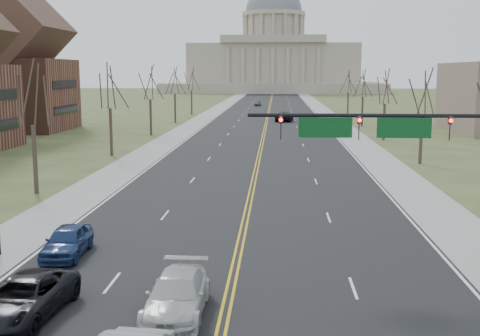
# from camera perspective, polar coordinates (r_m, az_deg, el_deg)

# --- Properties ---
(road) EXTENTS (20.00, 380.00, 0.01)m
(road) POSITION_cam_1_polar(r_m,az_deg,el_deg) (123.99, 2.68, 5.11)
(road) COLOR black
(road) RESTS_ON ground
(cross_road) EXTENTS (120.00, 14.00, 0.01)m
(cross_road) POSITION_cam_1_polar(r_m,az_deg,el_deg) (21.61, -1.67, -14.73)
(cross_road) COLOR black
(cross_road) RESTS_ON ground
(sidewalk_left) EXTENTS (4.00, 380.00, 0.03)m
(sidewalk_left) POSITION_cam_1_polar(r_m,az_deg,el_deg) (124.75, -2.86, 5.14)
(sidewalk_left) COLOR gray
(sidewalk_left) RESTS_ON ground
(sidewalk_right) EXTENTS (4.00, 380.00, 0.03)m
(sidewalk_right) POSITION_cam_1_polar(r_m,az_deg,el_deg) (124.40, 8.23, 5.05)
(sidewalk_right) COLOR gray
(sidewalk_right) RESTS_ON ground
(center_line) EXTENTS (0.42, 380.00, 0.01)m
(center_line) POSITION_cam_1_polar(r_m,az_deg,el_deg) (123.99, 2.68, 5.12)
(center_line) COLOR gold
(center_line) RESTS_ON road
(edge_line_left) EXTENTS (0.15, 380.00, 0.01)m
(edge_line_left) POSITION_cam_1_polar(r_m,az_deg,el_deg) (124.52, -1.85, 5.14)
(edge_line_left) COLOR silver
(edge_line_left) RESTS_ON road
(edge_line_right) EXTENTS (0.15, 380.00, 0.01)m
(edge_line_right) POSITION_cam_1_polar(r_m,az_deg,el_deg) (124.23, 7.22, 5.06)
(edge_line_right) COLOR silver
(edge_line_right) RESTS_ON road
(capitol) EXTENTS (90.00, 60.00, 50.00)m
(capitol) POSITION_cam_1_polar(r_m,az_deg,el_deg) (263.64, 3.17, 10.34)
(capitol) COLOR #B3A495
(capitol) RESTS_ON ground
(signal_mast) EXTENTS (12.12, 0.44, 7.20)m
(signal_mast) POSITION_cam_1_polar(r_m,az_deg,el_deg) (27.91, 15.14, 2.68)
(signal_mast) COLOR black
(signal_mast) RESTS_ON ground
(tree_l_0) EXTENTS (3.96, 3.96, 9.00)m
(tree_l_0) POSITION_cam_1_polar(r_m,az_deg,el_deg) (45.16, -19.16, 6.36)
(tree_l_0) COLOR #332A1E
(tree_l_0) RESTS_ON ground
(tree_r_1) EXTENTS (3.74, 3.74, 8.50)m
(tree_r_1) POSITION_cam_1_polar(r_m,az_deg,el_deg) (59.31, 16.97, 6.64)
(tree_r_1) COLOR #332A1E
(tree_r_1) RESTS_ON ground
(tree_l_1) EXTENTS (3.96, 3.96, 9.00)m
(tree_l_1) POSITION_cam_1_polar(r_m,az_deg,el_deg) (64.08, -12.27, 7.34)
(tree_l_1) COLOR #332A1E
(tree_l_1) RESTS_ON ground
(tree_r_2) EXTENTS (3.74, 3.74, 8.50)m
(tree_r_2) POSITION_cam_1_polar(r_m,az_deg,el_deg) (78.90, 13.61, 7.31)
(tree_r_2) COLOR #332A1E
(tree_r_2) RESTS_ON ground
(tree_l_2) EXTENTS (3.96, 3.96, 9.00)m
(tree_l_2) POSITION_cam_1_polar(r_m,az_deg,el_deg) (83.51, -8.53, 7.82)
(tree_l_2) COLOR #332A1E
(tree_l_2) RESTS_ON ground
(tree_r_3) EXTENTS (3.74, 3.74, 8.50)m
(tree_r_3) POSITION_cam_1_polar(r_m,az_deg,el_deg) (98.65, 11.59, 7.70)
(tree_r_3) COLOR #332A1E
(tree_r_3) RESTS_ON ground
(tree_l_3) EXTENTS (3.96, 3.96, 9.00)m
(tree_l_3) POSITION_cam_1_polar(r_m,az_deg,el_deg) (103.15, -6.21, 8.11)
(tree_l_3) COLOR #332A1E
(tree_l_3) RESTS_ON ground
(tree_r_4) EXTENTS (3.74, 3.74, 8.50)m
(tree_r_4) POSITION_cam_1_polar(r_m,az_deg,el_deg) (118.48, 10.25, 7.96)
(tree_r_4) COLOR #332A1E
(tree_r_4) RESTS_ON ground
(tree_l_4) EXTENTS (3.96, 3.96, 9.00)m
(tree_l_4) POSITION_cam_1_polar(r_m,az_deg,el_deg) (122.91, -4.63, 8.29)
(tree_l_4) COLOR #332A1E
(tree_l_4) RESTS_ON ground
(bldg_left_far) EXTENTS (17.10, 14.28, 23.25)m
(bldg_left_far) POSITION_cam_1_polar(r_m,az_deg,el_deg) (96.29, -21.18, 9.03)
(bldg_left_far) COLOR brown
(bldg_left_far) RESTS_ON ground
(car_sb_outer_lead) EXTENTS (2.81, 5.44, 1.47)m
(car_sb_outer_lead) POSITION_cam_1_polar(r_m,az_deg,el_deg) (23.28, -19.84, -11.53)
(car_sb_outer_lead) COLOR black
(car_sb_outer_lead) RESTS_ON road
(car_sb_inner_second) EXTENTS (2.11, 5.12, 1.48)m
(car_sb_inner_second) POSITION_cam_1_polar(r_m,az_deg,el_deg) (22.30, -6.01, -11.92)
(car_sb_inner_second) COLOR #BDBDBD
(car_sb_inner_second) RESTS_ON road
(car_sb_outer_second) EXTENTS (1.92, 4.37, 1.46)m
(car_sb_outer_second) POSITION_cam_1_polar(r_m,az_deg,el_deg) (30.04, -16.07, -6.67)
(car_sb_outer_second) COLOR navy
(car_sb_outer_second) RESTS_ON road
(car_far_nb) EXTENTS (3.46, 6.32, 1.68)m
(car_far_nb) POSITION_cam_1_polar(r_m,az_deg,el_deg) (106.83, 4.23, 4.90)
(car_far_nb) COLOR black
(car_far_nb) RESTS_ON road
(car_far_sb) EXTENTS (1.90, 4.05, 1.34)m
(car_far_sb) POSITION_cam_1_polar(r_m,az_deg,el_deg) (153.55, 1.70, 6.15)
(car_far_sb) COLOR #54565D
(car_far_sb) RESTS_ON road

